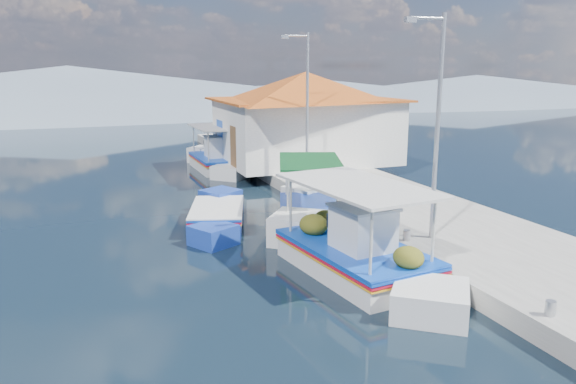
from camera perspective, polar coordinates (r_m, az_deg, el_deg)
name	(u,v)px	position (r m, az deg, el deg)	size (l,w,h in m)	color
ground	(306,307)	(12.41, 1.91, -11.78)	(160.00, 160.00, 0.00)	black
quay	(395,208)	(19.97, 10.94, -1.65)	(5.00, 44.00, 0.50)	#AEABA3
bollards	(352,207)	(18.23, 6.60, -1.59)	(0.20, 17.20, 0.30)	#A5A8AD
main_caique	(354,254)	(14.30, 6.81, -6.32)	(2.90, 7.80, 2.59)	silver
caique_green_canopy	(308,214)	(18.45, 2.06, -2.26)	(3.32, 6.09, 2.42)	silver
caique_blue_hull	(216,218)	(18.47, -7.39, -2.64)	(2.72, 5.37, 1.00)	#1A3BA1
caique_far	(216,161)	(28.47, -7.38, 3.22)	(2.16, 7.00, 2.45)	silver
harbor_building	(306,115)	(27.62, 1.83, 7.88)	(10.49, 10.49, 4.40)	white
lamp_post_near	(435,117)	(15.31, 14.92, 7.48)	(1.21, 0.14, 6.00)	#A5A8AD
lamp_post_far	(305,99)	(23.21, 1.79, 9.60)	(1.21, 0.14, 6.00)	#A5A8AD
mountain_ridge	(174,93)	(67.36, -11.62, 9.95)	(171.40, 96.00, 5.50)	slate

